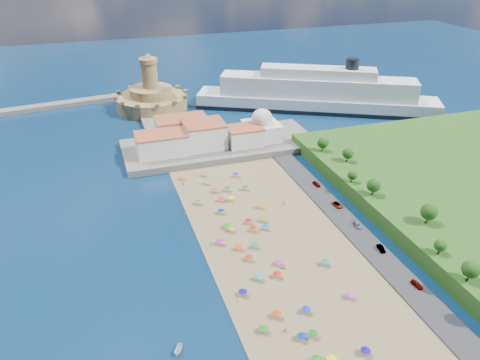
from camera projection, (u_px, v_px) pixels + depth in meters
name	position (u px, v px, depth m)	size (l,w,h in m)	color
ground	(252.00, 236.00, 157.25)	(700.00, 700.00, 0.00)	#071938
terrace	(220.00, 145.00, 220.60)	(90.00, 36.00, 3.00)	#59544C
jetty	(161.00, 125.00, 244.04)	(18.00, 70.00, 2.40)	#59544C
waterfront_buildings	(192.00, 135.00, 214.55)	(57.00, 29.00, 11.00)	silver
domed_building	(262.00, 127.00, 220.96)	(16.00, 16.00, 15.00)	silver
fortress	(152.00, 98.00, 266.67)	(40.00, 40.00, 32.40)	#A48752
cruise_ship	(317.00, 95.00, 265.36)	(130.81, 80.58, 29.85)	black
beach_parasols	(256.00, 247.00, 148.06)	(32.19, 116.25, 2.20)	gray
beachgoers	(242.00, 234.00, 155.93)	(37.01, 99.23, 1.89)	tan
parked_cars	(355.00, 222.00, 162.24)	(2.55, 67.77, 1.39)	gray
hillside_trees	(396.00, 201.00, 158.56)	(14.77, 106.77, 7.09)	#382314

